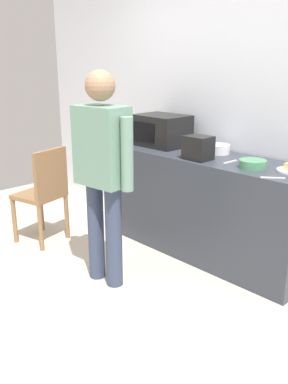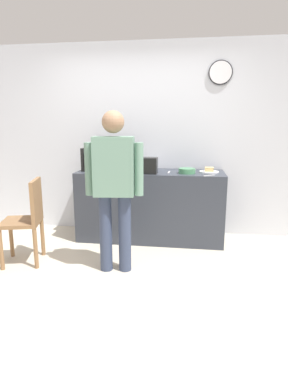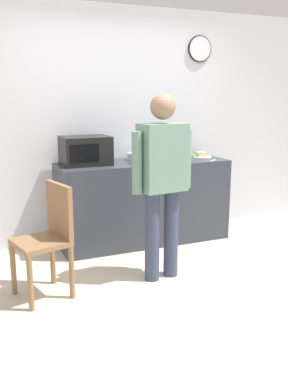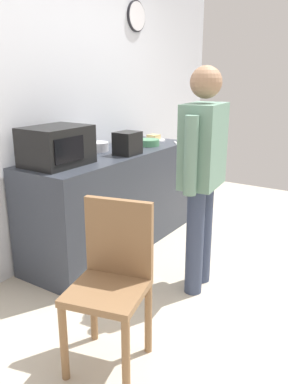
# 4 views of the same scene
# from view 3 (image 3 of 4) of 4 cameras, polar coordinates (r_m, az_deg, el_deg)

# --- Properties ---
(ground_plane) EXTENTS (6.00, 6.00, 0.00)m
(ground_plane) POSITION_cam_3_polar(r_m,az_deg,el_deg) (3.92, 4.49, -12.13)
(ground_plane) COLOR beige
(back_wall) EXTENTS (5.40, 0.13, 2.60)m
(back_wall) POSITION_cam_3_polar(r_m,az_deg,el_deg) (5.04, -3.74, 8.82)
(back_wall) COLOR silver
(back_wall) RESTS_ON ground_plane
(kitchen_counter) EXTENTS (1.90, 0.62, 0.92)m
(kitchen_counter) POSITION_cam_3_polar(r_m,az_deg,el_deg) (4.89, -0.09, -1.30)
(kitchen_counter) COLOR #333842
(kitchen_counter) RESTS_ON ground_plane
(microwave) EXTENTS (0.50, 0.39, 0.30)m
(microwave) POSITION_cam_3_polar(r_m,az_deg,el_deg) (4.61, -7.72, 5.42)
(microwave) COLOR black
(microwave) RESTS_ON kitchen_counter
(sandwich_plate) EXTENTS (0.25, 0.25, 0.07)m
(sandwich_plate) POSITION_cam_3_polar(r_m,az_deg,el_deg) (5.16, 7.53, 4.76)
(sandwich_plate) COLOR white
(sandwich_plate) RESTS_ON kitchen_counter
(salad_bowl) EXTENTS (0.20, 0.20, 0.08)m
(salad_bowl) POSITION_cam_3_polar(r_m,az_deg,el_deg) (4.92, -1.07, 4.72)
(salad_bowl) COLOR white
(salad_bowl) RESTS_ON kitchen_counter
(cereal_bowl) EXTENTS (0.21, 0.21, 0.06)m
(cereal_bowl) POSITION_cam_3_polar(r_m,az_deg,el_deg) (4.92, 5.40, 4.55)
(cereal_bowl) COLOR #4C8E60
(cereal_bowl) RESTS_ON kitchen_counter
(toaster) EXTENTS (0.22, 0.18, 0.20)m
(toaster) POSITION_cam_3_polar(r_m,az_deg,el_deg) (4.62, 0.67, 4.94)
(toaster) COLOR black
(toaster) RESTS_ON kitchen_counter
(fork_utensil) EXTENTS (0.15, 0.12, 0.01)m
(fork_utensil) POSITION_cam_3_polar(r_m,az_deg,el_deg) (4.92, 9.04, 4.12)
(fork_utensil) COLOR silver
(fork_utensil) RESTS_ON kitchen_counter
(spoon_utensil) EXTENTS (0.02, 0.17, 0.01)m
(spoon_utensil) POSITION_cam_3_polar(r_m,az_deg,el_deg) (4.84, 2.86, 4.13)
(spoon_utensil) COLOR silver
(spoon_utensil) RESTS_ON kitchen_counter
(person_standing) EXTENTS (0.59, 0.28, 1.66)m
(person_standing) POSITION_cam_3_polar(r_m,az_deg,el_deg) (3.79, 2.41, 2.37)
(person_standing) COLOR #343F5A
(person_standing) RESTS_ON ground_plane
(wooden_chair) EXTENTS (0.48, 0.48, 0.94)m
(wooden_chair) POSITION_cam_3_polar(r_m,az_deg,el_deg) (3.66, -12.41, -5.49)
(wooden_chair) COLOR olive
(wooden_chair) RESTS_ON ground_plane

